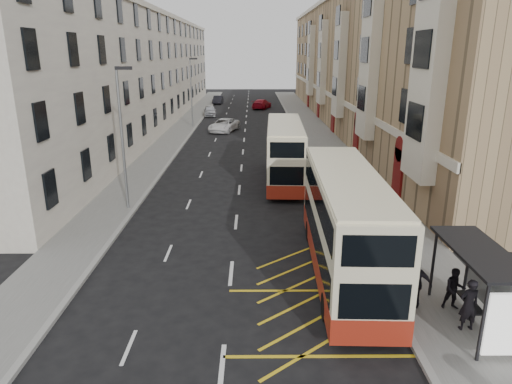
{
  "coord_description": "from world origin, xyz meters",
  "views": [
    {
      "loc": [
        0.93,
        -13.29,
        8.94
      ],
      "look_at": [
        1.07,
        7.46,
        2.49
      ],
      "focal_mm": 32.0,
      "sensor_mm": 36.0,
      "label": 1
    }
  ],
  "objects_px": {
    "street_lamp_near": "(122,131)",
    "car_red": "(262,104)",
    "double_decker_front": "(345,224)",
    "car_dark": "(218,100)",
    "pedestrian_mid": "(455,289)",
    "white_van": "(224,125)",
    "street_lamp_far": "(192,89)",
    "pedestrian_near": "(469,305)",
    "double_decker_rear": "(285,152)",
    "pedestrian_far": "(416,283)",
    "bus_shelter": "(488,276)",
    "car_silver": "(210,111)"
  },
  "relations": [
    {
      "from": "car_red",
      "to": "pedestrian_near",
      "type": "bearing_deg",
      "value": 112.71
    },
    {
      "from": "double_decker_rear",
      "to": "double_decker_front",
      "type": "bearing_deg",
      "value": -81.41
    },
    {
      "from": "street_lamp_near",
      "to": "car_dark",
      "type": "height_order",
      "value": "street_lamp_near"
    },
    {
      "from": "pedestrian_mid",
      "to": "white_van",
      "type": "distance_m",
      "value": 39.67
    },
    {
      "from": "car_red",
      "to": "double_decker_front",
      "type": "bearing_deg",
      "value": 109.85
    },
    {
      "from": "car_silver",
      "to": "white_van",
      "type": "bearing_deg",
      "value": -83.16
    },
    {
      "from": "bus_shelter",
      "to": "street_lamp_far",
      "type": "xyz_separation_m",
      "value": [
        -14.69,
        42.39,
        2.5
      ]
    },
    {
      "from": "pedestrian_far",
      "to": "white_van",
      "type": "distance_m",
      "value": 39.2
    },
    {
      "from": "bus_shelter",
      "to": "street_lamp_far",
      "type": "distance_m",
      "value": 44.94
    },
    {
      "from": "car_red",
      "to": "pedestrian_mid",
      "type": "bearing_deg",
      "value": 112.91
    },
    {
      "from": "double_decker_front",
      "to": "street_lamp_near",
      "type": "bearing_deg",
      "value": 145.81
    },
    {
      "from": "pedestrian_near",
      "to": "white_van",
      "type": "relative_size",
      "value": 0.35
    },
    {
      "from": "car_silver",
      "to": "double_decker_front",
      "type": "bearing_deg",
      "value": -83.76
    },
    {
      "from": "car_silver",
      "to": "street_lamp_near",
      "type": "bearing_deg",
      "value": -96.98
    },
    {
      "from": "white_van",
      "to": "car_dark",
      "type": "bearing_deg",
      "value": 112.82
    },
    {
      "from": "car_dark",
      "to": "double_decker_front",
      "type": "bearing_deg",
      "value": -77.81
    },
    {
      "from": "street_lamp_far",
      "to": "double_decker_front",
      "type": "bearing_deg",
      "value": -73.84
    },
    {
      "from": "pedestrian_mid",
      "to": "car_dark",
      "type": "bearing_deg",
      "value": 107.43
    },
    {
      "from": "street_lamp_near",
      "to": "car_red",
      "type": "xyz_separation_m",
      "value": [
        8.69,
        48.93,
        -3.88
      ]
    },
    {
      "from": "street_lamp_far",
      "to": "pedestrian_near",
      "type": "height_order",
      "value": "street_lamp_far"
    },
    {
      "from": "double_decker_front",
      "to": "pedestrian_far",
      "type": "relative_size",
      "value": 5.85
    },
    {
      "from": "bus_shelter",
      "to": "pedestrian_mid",
      "type": "bearing_deg",
      "value": 103.48
    },
    {
      "from": "bus_shelter",
      "to": "street_lamp_far",
      "type": "relative_size",
      "value": 0.53
    },
    {
      "from": "car_silver",
      "to": "car_red",
      "type": "distance_m",
      "value": 11.56
    },
    {
      "from": "white_van",
      "to": "double_decker_rear",
      "type": "bearing_deg",
      "value": -58.0
    },
    {
      "from": "pedestrian_far",
      "to": "street_lamp_far",
      "type": "bearing_deg",
      "value": -47.28
    },
    {
      "from": "pedestrian_near",
      "to": "car_silver",
      "type": "bearing_deg",
      "value": -81.82
    },
    {
      "from": "double_decker_front",
      "to": "double_decker_rear",
      "type": "relative_size",
      "value": 1.03
    },
    {
      "from": "bus_shelter",
      "to": "double_decker_front",
      "type": "bearing_deg",
      "value": 130.19
    },
    {
      "from": "double_decker_front",
      "to": "car_dark",
      "type": "relative_size",
      "value": 2.56
    },
    {
      "from": "double_decker_rear",
      "to": "pedestrian_mid",
      "type": "height_order",
      "value": "double_decker_rear"
    },
    {
      "from": "street_lamp_far",
      "to": "car_red",
      "type": "height_order",
      "value": "street_lamp_far"
    },
    {
      "from": "street_lamp_far",
      "to": "pedestrian_mid",
      "type": "distance_m",
      "value": 43.65
    },
    {
      "from": "double_decker_rear",
      "to": "car_dark",
      "type": "bearing_deg",
      "value": 101.97
    },
    {
      "from": "pedestrian_mid",
      "to": "car_silver",
      "type": "xyz_separation_m",
      "value": [
        -13.22,
        51.22,
        -0.18
      ]
    },
    {
      "from": "pedestrian_near",
      "to": "pedestrian_far",
      "type": "distance_m",
      "value": 1.88
    },
    {
      "from": "street_lamp_near",
      "to": "street_lamp_far",
      "type": "xyz_separation_m",
      "value": [
        0.0,
        30.0,
        0.0
      ]
    },
    {
      "from": "double_decker_front",
      "to": "car_red",
      "type": "bearing_deg",
      "value": 94.3
    },
    {
      "from": "bus_shelter",
      "to": "car_dark",
      "type": "height_order",
      "value": "bus_shelter"
    },
    {
      "from": "street_lamp_far",
      "to": "double_decker_rear",
      "type": "xyz_separation_m",
      "value": [
        9.5,
        -23.9,
        -2.51
      ]
    },
    {
      "from": "car_red",
      "to": "double_decker_rear",
      "type": "bearing_deg",
      "value": 108.59
    },
    {
      "from": "double_decker_rear",
      "to": "pedestrian_mid",
      "type": "bearing_deg",
      "value": -71.71
    },
    {
      "from": "pedestrian_far",
      "to": "car_dark",
      "type": "relative_size",
      "value": 0.44
    },
    {
      "from": "bus_shelter",
      "to": "car_dark",
      "type": "relative_size",
      "value": 1.0
    },
    {
      "from": "street_lamp_far",
      "to": "double_decker_front",
      "type": "distance_m",
      "value": 39.69
    },
    {
      "from": "double_decker_rear",
      "to": "pedestrian_far",
      "type": "bearing_deg",
      "value": -75.84
    },
    {
      "from": "bus_shelter",
      "to": "white_van",
      "type": "xyz_separation_m",
      "value": [
        -10.75,
        39.62,
        -1.42
      ]
    },
    {
      "from": "car_silver",
      "to": "car_red",
      "type": "relative_size",
      "value": 0.84
    },
    {
      "from": "street_lamp_near",
      "to": "car_red",
      "type": "height_order",
      "value": "street_lamp_near"
    },
    {
      "from": "street_lamp_far",
      "to": "car_dark",
      "type": "relative_size",
      "value": 1.88
    }
  ]
}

